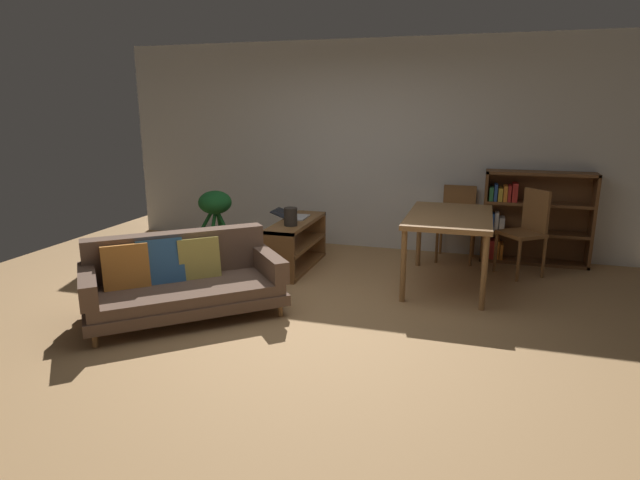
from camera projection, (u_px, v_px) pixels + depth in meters
ground_plane at (298, 318)px, 4.82m from camera, size 8.16×8.16×0.00m
back_wall_panel at (365, 147)px, 6.98m from camera, size 6.80×0.10×2.70m
fabric_couch at (180, 279)px, 4.85m from camera, size 1.85×1.77×0.72m
media_console at (296, 244)px, 6.24m from camera, size 0.36×1.21×0.57m
open_laptop at (292, 216)px, 6.33m from camera, size 0.42×0.34×0.09m
desk_speaker at (291, 217)px, 5.89m from camera, size 0.15×0.15×0.20m
potted_floor_plant at (216, 219)px, 6.20m from camera, size 0.55×0.46×0.92m
dining_table at (449, 222)px, 5.53m from camera, size 0.85×1.37×0.77m
dining_chair_near at (458, 218)px, 6.58m from camera, size 0.46×0.47×0.91m
dining_chair_far at (527, 227)px, 5.94m from camera, size 0.56×0.57×0.97m
bookshelf at (530, 218)px, 6.42m from camera, size 1.25×0.30×1.12m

